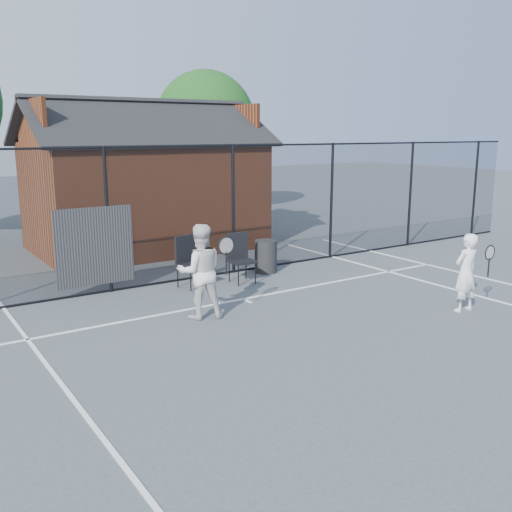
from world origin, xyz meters
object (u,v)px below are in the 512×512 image
player_back (200,271)px  chair_right (192,263)px  player_front (466,273)px  chair_left (242,259)px  waste_bin (266,256)px  clubhouse (145,192)px

player_back → chair_right: size_ratio=1.57×
player_front → chair_left: (-2.35, 4.01, -0.20)m
waste_bin → player_front: bearing=-73.1°
player_back → waste_bin: (2.89, 2.13, -0.47)m
player_back → chair_left: 2.53m
chair_left → waste_bin: size_ratio=1.38×
chair_left → waste_bin: (0.98, 0.50, -0.15)m
player_front → chair_right: 5.50m
waste_bin → chair_right: bearing=-173.5°
player_front → waste_bin: (-1.37, 4.51, -0.35)m
clubhouse → waste_bin: 4.71m
clubhouse → chair_right: clubhouse is taller
chair_left → chair_right: chair_right is taller
chair_right → waste_bin: (2.09, 0.24, -0.15)m
chair_right → waste_bin: size_ratio=1.40×
player_back → chair_right: 2.08m
clubhouse → player_front: size_ratio=4.42×
waste_bin → player_back: bearing=-143.5°
chair_right → waste_bin: chair_right is taller
chair_right → player_back: bearing=-125.3°
player_front → player_back: 4.88m
clubhouse → chair_right: (-0.94, -4.64, -1.07)m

